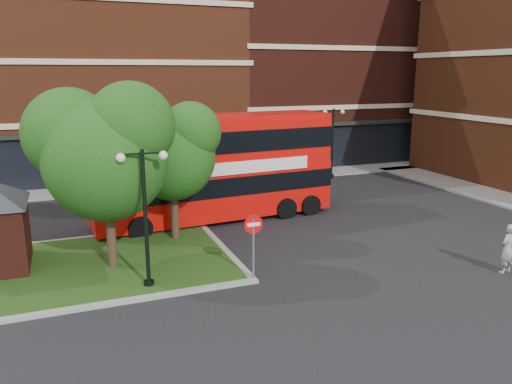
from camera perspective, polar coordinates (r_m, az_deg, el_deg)
name	(u,v)px	position (r m, az deg, el deg)	size (l,w,h in m)	color
ground	(292,269)	(19.77, 4.11, -8.76)	(120.00, 120.00, 0.00)	black
pavement_far	(190,183)	(34.73, -7.58, 1.08)	(44.00, 3.00, 0.12)	slate
terrace_far_left	(56,79)	(40.49, -21.87, 11.92)	(26.00, 12.00, 14.00)	brown
terrace_far_right	(321,66)	(46.04, 7.40, 14.09)	(18.00, 12.00, 16.00)	#471911
traffic_island	(72,268)	(20.86, -20.24, -8.19)	(12.60, 7.60, 0.15)	gray
tree_island_west	(102,147)	(19.30, -17.18, 4.90)	(5.40, 4.71, 7.21)	#2D2116
tree_island_east	(170,148)	(22.22, -9.81, 4.94)	(4.46, 3.90, 6.29)	#2D2116
lamp_island	(145,212)	(17.50, -12.55, -2.25)	(1.72, 0.36, 5.00)	black
lamp_far_left	(226,145)	(32.87, -3.49, 5.37)	(1.72, 0.36, 5.00)	black
lamp_far_right	(333,139)	(36.10, 8.75, 5.98)	(1.72, 0.36, 5.00)	black
bus	(214,161)	(25.44, -4.84, 3.57)	(12.59, 3.84, 4.73)	red
woman	(507,249)	(21.32, 26.80, -5.80)	(0.70, 0.46, 1.93)	gray
car_silver	(194,175)	(34.17, -7.15, 1.90)	(1.54, 3.82, 1.30)	#AFB0B6
car_white	(234,171)	(34.97, -2.49, 2.37)	(1.52, 4.35, 1.43)	silver
no_entry_sign	(253,234)	(18.04, -0.31, -4.85)	(0.70, 0.09, 2.52)	slate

